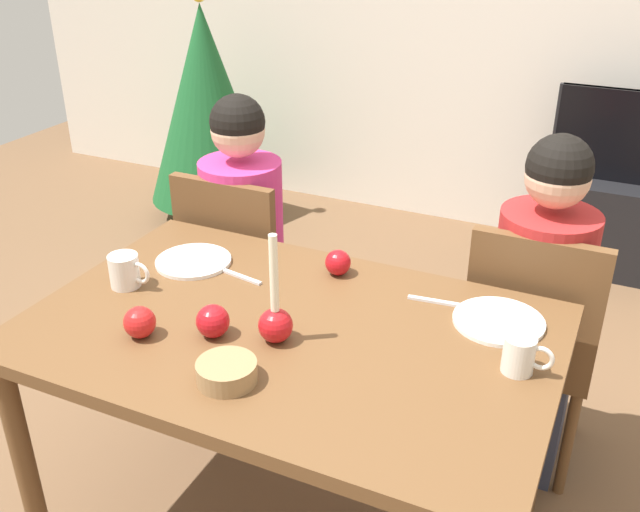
# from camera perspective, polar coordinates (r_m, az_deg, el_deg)

# --- Properties ---
(dining_table) EXTENTS (1.40, 0.90, 0.75)m
(dining_table) POSITION_cam_1_polar(r_m,az_deg,el_deg) (1.95, -2.50, -7.76)
(dining_table) COLOR brown
(dining_table) RESTS_ON ground
(chair_left) EXTENTS (0.40, 0.40, 0.90)m
(chair_left) POSITION_cam_1_polar(r_m,az_deg,el_deg) (2.71, -6.35, -1.12)
(chair_left) COLOR brown
(chair_left) RESTS_ON ground
(chair_right) EXTENTS (0.40, 0.40, 0.90)m
(chair_right) POSITION_cam_1_polar(r_m,az_deg,el_deg) (2.40, 16.51, -6.20)
(chair_right) COLOR brown
(chair_right) RESTS_ON ground
(person_left_child) EXTENTS (0.30, 0.30, 1.17)m
(person_left_child) POSITION_cam_1_polar(r_m,az_deg,el_deg) (2.70, -6.06, 0.25)
(person_left_child) COLOR #33384C
(person_left_child) RESTS_ON ground
(person_right_child) EXTENTS (0.30, 0.30, 1.17)m
(person_right_child) POSITION_cam_1_polar(r_m,az_deg,el_deg) (2.39, 16.83, -4.65)
(person_right_child) COLOR #33384C
(person_right_child) RESTS_ON ground
(tv_stand) EXTENTS (0.64, 0.40, 0.48)m
(tv_stand) POSITION_cam_1_polar(r_m,az_deg,el_deg) (4.02, 22.73, 2.27)
(tv_stand) COLOR black
(tv_stand) RESTS_ON ground
(tv) EXTENTS (0.79, 0.05, 0.46)m
(tv) POSITION_cam_1_polar(r_m,az_deg,el_deg) (3.87, 23.96, 8.61)
(tv) COLOR black
(tv) RESTS_ON tv_stand
(christmas_tree) EXTENTS (0.73, 0.73, 1.34)m
(christmas_tree) POSITION_cam_1_polar(r_m,az_deg,el_deg) (4.23, -9.03, 11.83)
(christmas_tree) COLOR brown
(christmas_tree) RESTS_ON ground
(candle_centerpiece) EXTENTS (0.09, 0.09, 0.30)m
(candle_centerpiece) POSITION_cam_1_polar(r_m,az_deg,el_deg) (1.82, -3.58, -5.06)
(candle_centerpiece) COLOR red
(candle_centerpiece) RESTS_ON dining_table
(plate_left) EXTENTS (0.23, 0.23, 0.01)m
(plate_left) POSITION_cam_1_polar(r_m,az_deg,el_deg) (2.26, -10.07, -0.41)
(plate_left) COLOR white
(plate_left) RESTS_ON dining_table
(plate_right) EXTENTS (0.24, 0.24, 0.01)m
(plate_right) POSITION_cam_1_polar(r_m,az_deg,el_deg) (1.98, 14.07, -5.07)
(plate_right) COLOR white
(plate_right) RESTS_ON dining_table
(mug_left) EXTENTS (0.13, 0.09, 0.10)m
(mug_left) POSITION_cam_1_polar(r_m,az_deg,el_deg) (2.15, -15.23, -1.12)
(mug_left) COLOR silver
(mug_left) RESTS_ON dining_table
(mug_right) EXTENTS (0.12, 0.08, 0.09)m
(mug_right) POSITION_cam_1_polar(r_m,az_deg,el_deg) (1.78, 15.71, -7.61)
(mug_right) COLOR silver
(mug_right) RESTS_ON dining_table
(fork_left) EXTENTS (0.18, 0.05, 0.01)m
(fork_left) POSITION_cam_1_polar(r_m,az_deg,el_deg) (2.16, -6.61, -1.54)
(fork_left) COLOR silver
(fork_left) RESTS_ON dining_table
(fork_right) EXTENTS (0.18, 0.03, 0.01)m
(fork_right) POSITION_cam_1_polar(r_m,az_deg,el_deg) (2.03, 9.52, -3.64)
(fork_right) COLOR silver
(fork_right) RESTS_ON dining_table
(bowl_walnuts) EXTENTS (0.14, 0.14, 0.05)m
(bowl_walnuts) POSITION_cam_1_polar(r_m,az_deg,el_deg) (1.71, -7.46, -9.16)
(bowl_walnuts) COLOR #99754C
(bowl_walnuts) RESTS_ON dining_table
(apple_near_candle) EXTENTS (0.08, 0.08, 0.08)m
(apple_near_candle) POSITION_cam_1_polar(r_m,az_deg,el_deg) (2.14, 1.34, -0.51)
(apple_near_candle) COLOR #B41118
(apple_near_candle) RESTS_ON dining_table
(apple_by_left_plate) EXTENTS (0.08, 0.08, 0.08)m
(apple_by_left_plate) POSITION_cam_1_polar(r_m,az_deg,el_deg) (1.90, -14.20, -5.15)
(apple_by_left_plate) COLOR red
(apple_by_left_plate) RESTS_ON dining_table
(apple_by_right_mug) EXTENTS (0.09, 0.09, 0.09)m
(apple_by_right_mug) POSITION_cam_1_polar(r_m,az_deg,el_deg) (1.87, -8.55, -5.16)
(apple_by_right_mug) COLOR #B31219
(apple_by_right_mug) RESTS_ON dining_table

